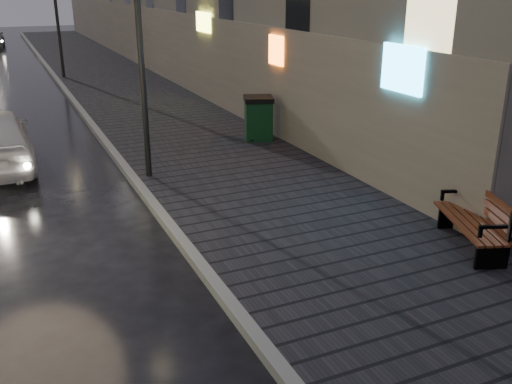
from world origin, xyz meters
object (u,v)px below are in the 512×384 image
bench (477,220)px  trash_bin (258,118)px  lamp_near (139,26)px  lamp_far (55,3)px

bench → trash_bin: 7.95m
bench → trash_bin: trash_bin is taller
bench → trash_bin: size_ratio=1.64×
lamp_near → lamp_far: same height
bench → trash_bin: bearing=113.5°
trash_bin → lamp_far: bearing=123.2°
lamp_far → trash_bin: lamp_far is taller
lamp_far → bench: (4.07, -22.01, -2.85)m
lamp_far → lamp_near: bearing=-90.0°
lamp_far → bench: lamp_far is taller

